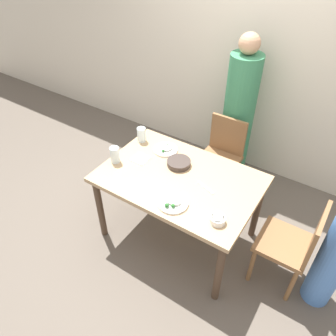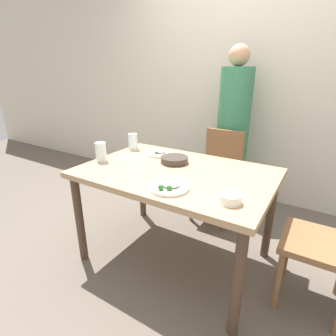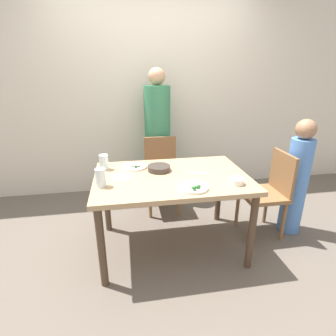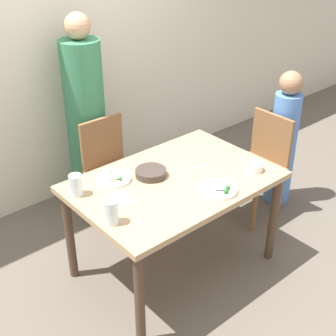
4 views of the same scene
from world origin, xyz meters
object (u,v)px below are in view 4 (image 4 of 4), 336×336
at_px(chair_adult_spot, 112,167).
at_px(bowl_curry, 151,172).
at_px(plate_rice_adult, 219,188).
at_px(chair_child_spot, 260,162).
at_px(glass_water_tall, 111,212).
at_px(person_adult, 86,122).
at_px(person_child, 283,142).

xyz_separation_m(chair_adult_spot, bowl_curry, (-0.12, -0.65, 0.28)).
distance_m(chair_adult_spot, plate_rice_adult, 1.11).
height_order(chair_child_spot, glass_water_tall, glass_water_tall).
bearing_deg(bowl_curry, chair_adult_spot, 79.74).
relative_size(chair_child_spot, plate_rice_adult, 3.60).
xyz_separation_m(person_adult, person_child, (1.25, -1.04, -0.19)).
relative_size(person_adult, plate_rice_adult, 6.82).
xyz_separation_m(person_child, plate_rice_adult, (-1.16, -0.36, 0.19)).
distance_m(chair_child_spot, bowl_curry, 1.12).
distance_m(chair_child_spot, plate_rice_adult, 0.99).
bearing_deg(glass_water_tall, person_adult, 63.94).
bearing_deg(bowl_curry, person_child, -2.42).
distance_m(person_child, bowl_curry, 1.39).
xyz_separation_m(chair_adult_spot, person_adult, (0.00, 0.34, 0.28)).
bearing_deg(chair_child_spot, chair_adult_spot, -126.13).
bearing_deg(plate_rice_adult, chair_child_spot, 22.51).
xyz_separation_m(person_adult, glass_water_tall, (-0.61, -1.25, 0.05)).
bearing_deg(person_child, glass_water_tall, -173.70).
distance_m(person_adult, bowl_curry, 0.99).
bearing_deg(plate_rice_adult, glass_water_tall, 167.49).
distance_m(chair_child_spot, person_adult, 1.45).
bearing_deg(plate_rice_adult, bowl_curry, 116.71).
height_order(chair_adult_spot, plate_rice_adult, chair_adult_spot).
bearing_deg(person_adult, glass_water_tall, -116.06).
bearing_deg(glass_water_tall, plate_rice_adult, -12.51).
xyz_separation_m(chair_child_spot, person_adult, (-0.97, 1.04, 0.28)).
distance_m(person_adult, glass_water_tall, 1.39).
xyz_separation_m(chair_child_spot, bowl_curry, (-1.09, 0.06, 0.28)).
bearing_deg(person_adult, chair_child_spot, -47.11).
distance_m(person_child, plate_rice_adult, 1.23).
bearing_deg(person_adult, person_child, -39.73).
relative_size(person_child, plate_rice_adult, 4.93).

